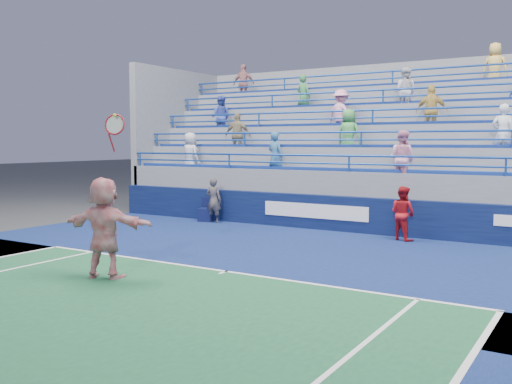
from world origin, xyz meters
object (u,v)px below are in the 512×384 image
Objects in this scene: judge_chair at (206,214)px; line_judge at (214,200)px; tennis_player at (105,228)px; ball_girl at (403,213)px.

judge_chair is 0.63m from line_judge.
judge_chair is 8.48m from tennis_player.
line_judge reaches higher than judge_chair.
tennis_player is at bearing 86.24° from ball_girl.
tennis_player reaches higher than ball_girl.
tennis_player is 2.16× the size of ball_girl.
line_judge is 6.63m from ball_girl.
ball_girl is at bearing 63.71° from tennis_player.
ball_girl is at bearing 171.74° from line_judge.
ball_girl is (6.63, -0.10, -0.01)m from line_judge.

